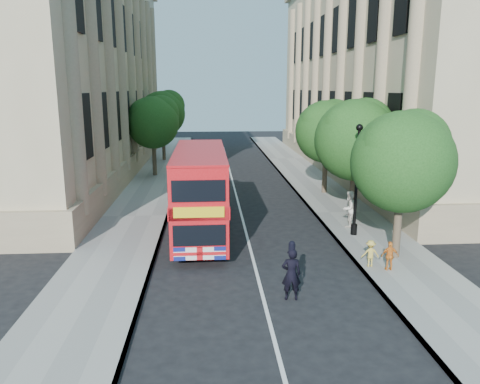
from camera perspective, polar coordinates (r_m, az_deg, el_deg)
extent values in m
plane|color=black|center=(16.23, 2.75, -12.45)|extent=(120.00, 120.00, 0.00)
cube|color=gray|center=(26.60, 12.66, -2.51)|extent=(3.50, 80.00, 0.12)
cube|color=gray|center=(25.84, -12.64, -2.96)|extent=(3.50, 80.00, 0.12)
cube|color=tan|center=(41.66, 18.72, 14.94)|extent=(12.00, 38.00, 18.00)
cube|color=tan|center=(40.49, -21.93, 14.79)|extent=(12.00, 38.00, 18.00)
cylinder|color=#473828|center=(19.91, 18.64, -3.92)|extent=(0.32, 0.32, 2.86)
sphere|color=#1D4818|center=(19.36, 19.18, 3.48)|extent=(4.00, 4.00, 4.00)
sphere|color=#1D4818|center=(19.87, 20.47, 5.50)|extent=(2.80, 2.80, 2.80)
sphere|color=#1D4818|center=(18.82, 18.24, 4.91)|extent=(2.60, 2.60, 2.60)
cylinder|color=#473828|center=(25.35, 13.56, 0.04)|extent=(0.32, 0.32, 2.99)
sphere|color=#1D4818|center=(24.92, 13.88, 6.15)|extent=(4.20, 4.20, 4.20)
sphere|color=#1D4818|center=(25.42, 14.99, 7.76)|extent=(2.94, 2.94, 2.94)
sphere|color=#1D4818|center=(24.43, 13.04, 7.36)|extent=(2.73, 2.73, 2.73)
cylinder|color=#473828|center=(31.02, 10.30, 2.38)|extent=(0.32, 0.32, 2.90)
sphere|color=#1D4818|center=(30.67, 10.49, 7.24)|extent=(4.00, 4.00, 4.00)
sphere|color=#1D4818|center=(31.15, 11.44, 8.50)|extent=(2.80, 2.80, 2.80)
sphere|color=#1D4818|center=(30.21, 9.74, 8.19)|extent=(2.60, 2.60, 2.60)
cylinder|color=#473828|center=(37.23, -10.40, 4.14)|extent=(0.32, 0.32, 2.99)
sphere|color=#1D4818|center=(36.94, -10.57, 8.32)|extent=(4.00, 4.00, 4.00)
sphere|color=#1D4818|center=(37.23, -9.61, 9.43)|extent=(2.80, 2.80, 2.80)
sphere|color=#1D4818|center=(36.67, -11.44, 9.10)|extent=(2.60, 2.60, 2.60)
cylinder|color=#473828|center=(45.11, -9.28, 5.76)|extent=(0.32, 0.32, 3.17)
sphere|color=#1D4818|center=(44.86, -9.42, 9.41)|extent=(4.20, 4.20, 4.20)
sphere|color=#1D4818|center=(45.17, -8.63, 10.37)|extent=(2.94, 2.94, 2.94)
sphere|color=#1D4818|center=(44.59, -10.13, 10.11)|extent=(2.73, 2.73, 2.73)
cylinder|color=black|center=(22.63, 13.71, -4.44)|extent=(0.30, 0.30, 0.50)
cylinder|color=black|center=(22.09, 14.01, 1.15)|extent=(0.14, 0.14, 5.00)
sphere|color=black|center=(21.74, 14.37, 7.62)|extent=(0.32, 0.32, 0.32)
cube|color=red|center=(21.78, -4.87, 0.21)|extent=(2.31, 8.64, 3.59)
cube|color=black|center=(21.96, -4.84, -1.82)|extent=(2.37, 8.10, 0.82)
cube|color=black|center=(21.60, -4.92, 2.62)|extent=(2.37, 8.10, 0.82)
cube|color=yellow|center=(17.56, -5.03, -2.46)|extent=(1.91, 0.09, 0.41)
cylinder|color=black|center=(19.37, -7.93, -6.85)|extent=(0.26, 0.91, 0.91)
cylinder|color=black|center=(19.34, -1.81, -6.76)|extent=(0.26, 0.91, 0.91)
cylinder|color=black|center=(25.01, -7.08, -2.33)|extent=(0.26, 0.91, 0.91)
cylinder|color=black|center=(24.98, -2.37, -2.26)|extent=(0.26, 0.91, 0.91)
cube|color=black|center=(25.30, -4.52, 0.11)|extent=(2.25, 2.07, 2.18)
cube|color=black|center=(24.39, -4.34, 0.26)|extent=(1.87, 0.29, 0.73)
cube|color=black|center=(27.49, -4.97, 1.55)|extent=(2.40, 3.51, 2.59)
cube|color=black|center=(27.15, -4.81, -1.28)|extent=(2.36, 5.14, 0.26)
cylinder|color=black|center=(25.37, -6.56, -2.19)|extent=(0.31, 0.85, 0.83)
cylinder|color=black|center=(25.53, -2.38, -2.02)|extent=(0.31, 0.85, 0.83)
cylinder|color=black|center=(28.69, -6.95, -0.46)|extent=(0.31, 0.85, 0.83)
cylinder|color=black|center=(28.83, -3.25, -0.32)|extent=(0.31, 0.85, 0.83)
imported|color=black|center=(15.67, 6.27, -9.93)|extent=(0.66, 0.45, 1.77)
imported|color=silver|center=(23.66, 13.16, -2.01)|extent=(1.11, 1.07, 1.81)
imported|color=orange|center=(18.62, 17.80, -7.42)|extent=(0.66, 0.29, 1.13)
imported|color=gold|center=(18.79, 15.60, -7.22)|extent=(0.70, 0.43, 1.05)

